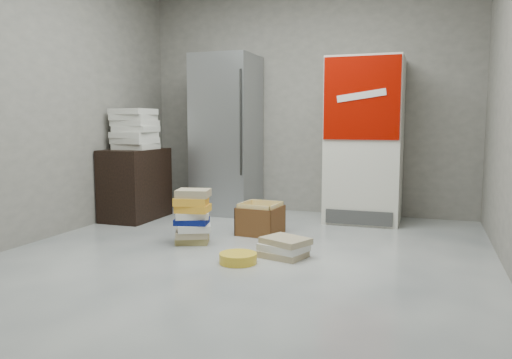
{
  "coord_description": "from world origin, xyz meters",
  "views": [
    {
      "loc": [
        1.43,
        -3.49,
        1.1
      ],
      "look_at": [
        -0.03,
        0.7,
        0.59
      ],
      "focal_mm": 35.0,
      "sensor_mm": 36.0,
      "label": 1
    }
  ],
  "objects_px": {
    "coke_cooler": "(365,140)",
    "wood_shelf": "(135,184)",
    "cardboard_box": "(260,221)",
    "steel_fridge": "(227,135)",
    "phonebook_stack_main": "(193,217)"
  },
  "relations": [
    {
      "from": "cardboard_box",
      "to": "phonebook_stack_main",
      "type": "bearing_deg",
      "value": -122.61
    },
    {
      "from": "wood_shelf",
      "to": "phonebook_stack_main",
      "type": "distance_m",
      "value": 1.44
    },
    {
      "from": "wood_shelf",
      "to": "phonebook_stack_main",
      "type": "xyz_separation_m",
      "value": [
        1.15,
        -0.86,
        -0.15
      ]
    },
    {
      "from": "steel_fridge",
      "to": "cardboard_box",
      "type": "xyz_separation_m",
      "value": [
        0.77,
        -1.01,
        -0.82
      ]
    },
    {
      "from": "wood_shelf",
      "to": "cardboard_box",
      "type": "xyz_separation_m",
      "value": [
        1.6,
        -0.28,
        -0.27
      ]
    },
    {
      "from": "wood_shelf",
      "to": "coke_cooler",
      "type": "bearing_deg",
      "value": 16.28
    },
    {
      "from": "steel_fridge",
      "to": "phonebook_stack_main",
      "type": "distance_m",
      "value": 1.76
    },
    {
      "from": "steel_fridge",
      "to": "wood_shelf",
      "type": "relative_size",
      "value": 2.37
    },
    {
      "from": "wood_shelf",
      "to": "phonebook_stack_main",
      "type": "bearing_deg",
      "value": -36.81
    },
    {
      "from": "steel_fridge",
      "to": "wood_shelf",
      "type": "distance_m",
      "value": 1.23
    },
    {
      "from": "wood_shelf",
      "to": "steel_fridge",
      "type": "bearing_deg",
      "value": 41.31
    },
    {
      "from": "cardboard_box",
      "to": "steel_fridge",
      "type": "bearing_deg",
      "value": 132.83
    },
    {
      "from": "coke_cooler",
      "to": "wood_shelf",
      "type": "bearing_deg",
      "value": -163.72
    },
    {
      "from": "phonebook_stack_main",
      "to": "cardboard_box",
      "type": "xyz_separation_m",
      "value": [
        0.45,
        0.58,
        -0.12
      ]
    },
    {
      "from": "wood_shelf",
      "to": "cardboard_box",
      "type": "relative_size",
      "value": 1.9
    }
  ]
}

